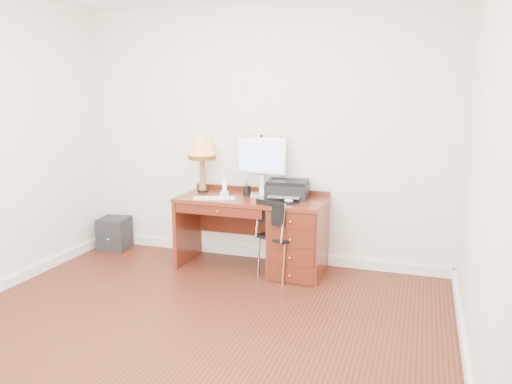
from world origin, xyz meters
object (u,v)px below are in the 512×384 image
(equipment_box, at_px, (114,233))
(leg_lamp, at_px, (202,151))
(phone, at_px, (225,190))
(monitor, at_px, (261,159))
(chair, at_px, (280,231))
(printer, at_px, (287,189))
(desk, at_px, (282,232))

(equipment_box, bearing_deg, leg_lamp, -6.57)
(leg_lamp, distance_m, equipment_box, 1.52)
(equipment_box, bearing_deg, phone, -10.30)
(monitor, distance_m, phone, 0.50)
(phone, relative_size, chair, 0.23)
(printer, distance_m, chair, 0.47)
(monitor, relative_size, printer, 1.38)
(desk, xyz_separation_m, equipment_box, (-2.05, 0.10, -0.23))
(chair, bearing_deg, leg_lamp, -174.26)
(desk, height_order, equipment_box, desk)
(leg_lamp, relative_size, phone, 3.23)
(leg_lamp, bearing_deg, printer, -0.87)
(monitor, relative_size, leg_lamp, 1.00)
(monitor, relative_size, phone, 3.24)
(monitor, xyz_separation_m, printer, (0.30, -0.08, -0.29))
(equipment_box, bearing_deg, desk, -9.94)
(leg_lamp, distance_m, phone, 0.49)
(monitor, distance_m, printer, 0.43)
(desk, xyz_separation_m, phone, (-0.63, 0.02, 0.39))
(leg_lamp, bearing_deg, phone, -17.22)
(leg_lamp, bearing_deg, chair, -18.34)
(monitor, distance_m, leg_lamp, 0.65)
(desk, xyz_separation_m, monitor, (-0.28, 0.18, 0.71))
(printer, relative_size, chair, 0.54)
(chair, bearing_deg, equipment_box, -164.17)
(desk, height_order, printer, printer)
(phone, bearing_deg, monitor, 7.86)
(phone, bearing_deg, leg_lamp, 146.16)
(monitor, height_order, printer, monitor)
(equipment_box, bearing_deg, chair, -15.52)
(phone, bearing_deg, printer, -10.07)
(printer, height_order, leg_lamp, leg_lamp)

